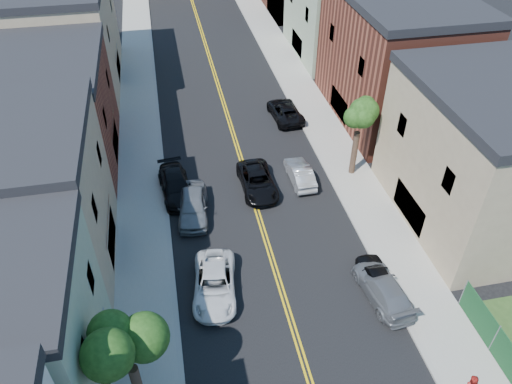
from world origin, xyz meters
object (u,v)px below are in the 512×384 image
grey_car_right (383,289)px  silver_car_right (300,173)px  black_car_right (377,278)px  black_suv_lane (257,181)px  white_pickup (215,284)px  dark_car_right_far (285,111)px  black_car_left (175,185)px  grey_car_left (193,205)px

grey_car_right → silver_car_right: size_ratio=1.17×
black_car_right → black_suv_lane: bearing=-61.6°
white_pickup → dark_car_right_far: bearing=72.5°
black_car_left → dark_car_right_far: black_car_left is taller
grey_car_left → grey_car_right: size_ratio=1.00×
black_suv_lane → black_car_right: bearing=-65.1°
black_car_right → silver_car_right: bearing=-78.4°
grey_car_right → black_car_right: 0.86m
white_pickup → grey_car_right: (9.30, -2.22, -0.01)m
grey_car_right → dark_car_right_far: bearing=-94.2°
white_pickup → black_car_right: white_pickup is taller
grey_car_right → silver_car_right: grey_car_right is taller
grey_car_right → black_car_left: bearing=-53.1°
dark_car_right_far → black_suv_lane: bearing=60.7°
black_car_right → dark_car_right_far: 19.75m
white_pickup → black_suv_lane: size_ratio=1.01×
silver_car_right → dark_car_right_far: size_ratio=0.83×
black_suv_lane → grey_car_left: bearing=-159.7°
dark_car_right_far → black_car_left: bearing=36.4°
black_car_left → black_suv_lane: black_car_left is taller
white_pickup → black_car_left: bearing=107.1°
silver_car_right → dark_car_right_far: dark_car_right_far is taller
black_car_left → grey_car_left: bearing=-74.0°
white_pickup → silver_car_right: white_pickup is taller
grey_car_right → black_suv_lane: (-4.99, 11.12, -0.00)m
white_pickup → grey_car_left: bearing=102.2°
grey_car_right → white_pickup: bearing=-19.2°
silver_car_right → white_pickup: bearing=49.6°
white_pickup → dark_car_right_far: size_ratio=1.02×
grey_car_right → black_suv_lane: size_ratio=0.96×
black_car_left → black_suv_lane: size_ratio=1.00×
dark_car_right_far → black_suv_lane: 10.47m
white_pickup → black_suv_lane: bearing=72.1°
grey_car_left → silver_car_right: bearing=21.4°
black_car_right → grey_car_right: bearing=92.4°
grey_car_right → grey_car_left: bearing=-49.0°
silver_car_right → black_suv_lane: size_ratio=0.82×
black_car_left → black_car_right: bearing=-50.8°
grey_car_left → white_pickup: bearing=-79.7°
grey_car_right → silver_car_right: bearing=-87.3°
black_car_left → black_car_right: size_ratio=1.30×
dark_car_right_far → grey_car_right: bearing=87.3°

